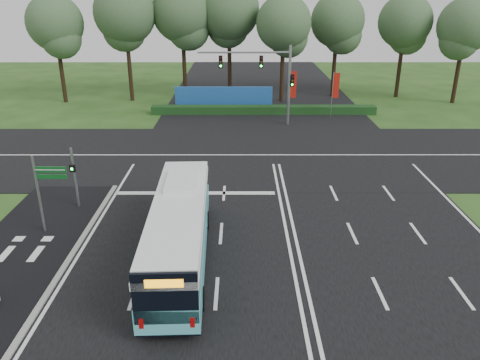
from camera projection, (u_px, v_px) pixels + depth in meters
name	position (u px, v px, depth m)	size (l,w,h in m)	color
ground	(287.00, 234.00, 23.50)	(120.00, 120.00, 0.00)	#254717
road_main	(287.00, 234.00, 23.49)	(20.00, 120.00, 0.04)	black
road_cross	(271.00, 155.00, 34.60)	(120.00, 14.00, 0.05)	black
bike_path	(11.00, 266.00, 20.70)	(5.00, 18.00, 0.06)	black
kerb_strip	(65.00, 266.00, 20.69)	(0.25, 18.00, 0.12)	gray
city_bus	(179.00, 231.00, 20.54)	(2.65, 10.96, 3.13)	#57C0C9
pedestrian_signal	(74.00, 176.00, 25.66)	(0.33, 0.42, 3.50)	gray
street_sign	(44.00, 185.00, 22.72)	(1.60, 0.13, 4.11)	gray
banner_flag_mid	(292.00, 88.00, 43.19)	(0.68, 0.09, 4.58)	gray
banner_flag_right	(335.00, 88.00, 43.65)	(0.64, 0.09, 4.36)	gray
traffic_light_gantry	(269.00, 73.00, 40.72)	(8.41, 0.28, 7.00)	gray
hedge	(264.00, 110.00, 46.03)	(22.00, 1.20, 0.80)	#153714
blue_hoarding	(224.00, 97.00, 48.08)	(10.00, 0.30, 2.20)	#1D54A2
eucalyptus_row	(249.00, 18.00, 49.26)	(47.78, 9.48, 12.63)	black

